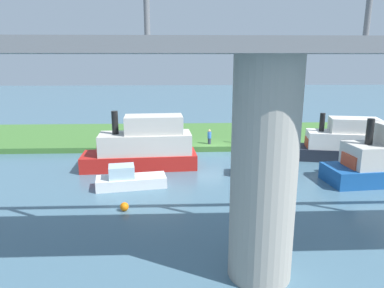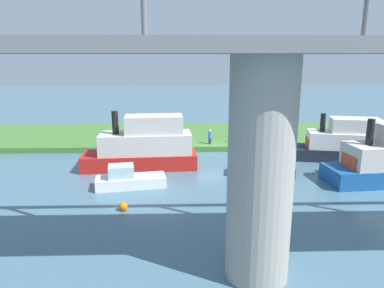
% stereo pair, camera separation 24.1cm
% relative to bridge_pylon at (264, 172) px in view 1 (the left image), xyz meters
% --- Properties ---
extents(ground_plane, '(160.00, 160.00, 0.00)m').
position_rel_bridge_pylon_xyz_m(ground_plane, '(0.27, -19.01, -4.32)').
color(ground_plane, '#476B7F').
extents(grassy_bank, '(80.00, 12.00, 0.50)m').
position_rel_bridge_pylon_xyz_m(grassy_bank, '(0.27, -25.01, -4.07)').
color(grassy_bank, '#427533').
rests_on(grassy_bank, ground).
extents(bridge_pylon, '(2.49, 2.49, 8.64)m').
position_rel_bridge_pylon_xyz_m(bridge_pylon, '(0.00, 0.00, 0.00)').
color(bridge_pylon, '#9E998E').
rests_on(bridge_pylon, ground).
extents(bridge_span, '(61.37, 4.30, 3.25)m').
position_rel_bridge_pylon_xyz_m(bridge_span, '(-0.00, -0.02, 4.82)').
color(bridge_span, slate).
rests_on(bridge_span, bridge_pylon).
extents(person_on_bank, '(0.47, 0.47, 1.39)m').
position_rel_bridge_pylon_xyz_m(person_on_bank, '(0.24, -20.13, -3.12)').
color(person_on_bank, '#2D334C').
rests_on(person_on_bank, grassy_bank).
extents(mooring_post, '(0.20, 0.20, 0.98)m').
position_rel_bridge_pylon_xyz_m(mooring_post, '(-2.04, -20.61, -3.33)').
color(mooring_post, brown).
rests_on(mooring_post, grassy_bank).
extents(motorboat_red, '(9.04, 3.55, 4.53)m').
position_rel_bridge_pylon_xyz_m(motorboat_red, '(5.94, -14.59, -2.64)').
color(motorboat_red, red).
rests_on(motorboat_red, ground).
extents(skiff_small, '(4.75, 2.23, 1.52)m').
position_rel_bridge_pylon_xyz_m(skiff_small, '(-2.89, -12.45, -3.77)').
color(skiff_small, '#1E232D').
rests_on(skiff_small, ground).
extents(pontoon_yellow, '(8.09, 4.08, 3.95)m').
position_rel_bridge_pylon_xyz_m(pontoon_yellow, '(-10.75, -16.15, -2.86)').
color(pontoon_yellow, '#1E232D').
rests_on(pontoon_yellow, ground).
extents(riverboat_paddlewheel, '(4.83, 2.40, 1.54)m').
position_rel_bridge_pylon_xyz_m(riverboat_paddlewheel, '(6.52, -10.15, -3.77)').
color(riverboat_paddlewheel, white).
rests_on(riverboat_paddlewheel, ground).
extents(marker_buoy, '(0.50, 0.50, 0.50)m').
position_rel_bridge_pylon_xyz_m(marker_buoy, '(6.30, -6.33, -4.07)').
color(marker_buoy, orange).
rests_on(marker_buoy, ground).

